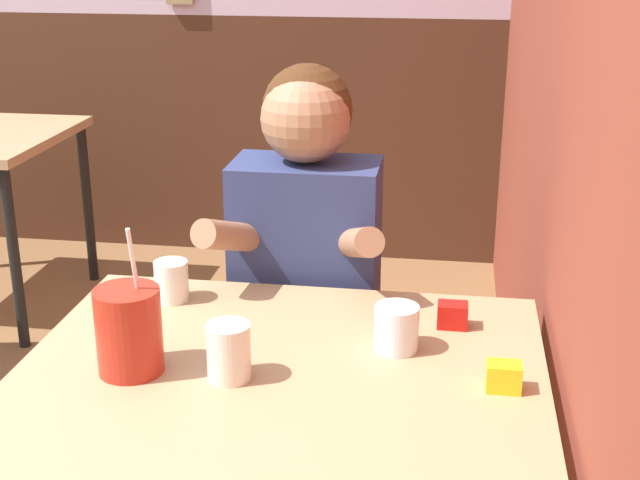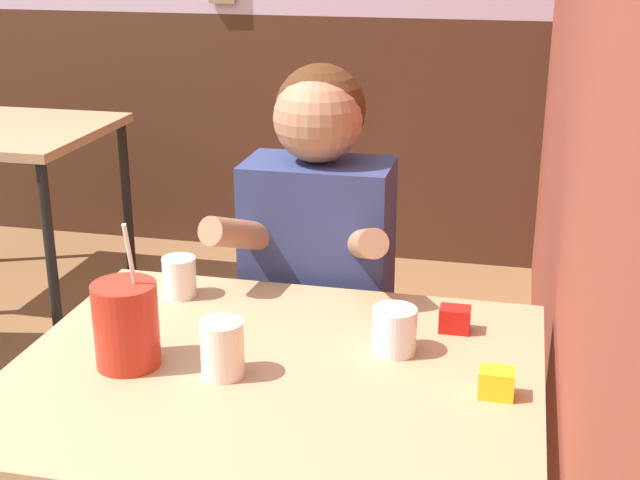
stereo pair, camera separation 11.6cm
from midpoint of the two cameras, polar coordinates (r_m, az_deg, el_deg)
name	(u,v)px [view 1 (the left image)]	position (r m, az deg, el deg)	size (l,w,h in m)	color
main_table	(280,404)	(1.66, -4.62, -10.43)	(0.96, 0.80, 0.72)	tan
person_seated	(306,300)	(2.15, -2.43, -3.89)	(0.42, 0.41, 1.19)	navy
cocktail_pitcher	(129,331)	(1.64, -14.14, -5.67)	(0.12, 0.12, 0.28)	#B22819
glass_near_pitcher	(397,328)	(1.68, 2.95, -5.68)	(0.08, 0.08, 0.09)	silver
glass_center	(171,281)	(1.93, -11.20, -2.61)	(0.07, 0.07, 0.09)	silver
glass_far_side	(229,352)	(1.59, -7.97, -7.13)	(0.08, 0.08, 0.10)	silver
condiment_ketchup	(452,315)	(1.79, 6.64, -4.83)	(0.06, 0.04, 0.05)	#B7140F
condiment_mustard	(504,377)	(1.57, 9.60, -8.66)	(0.06, 0.04, 0.05)	yellow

